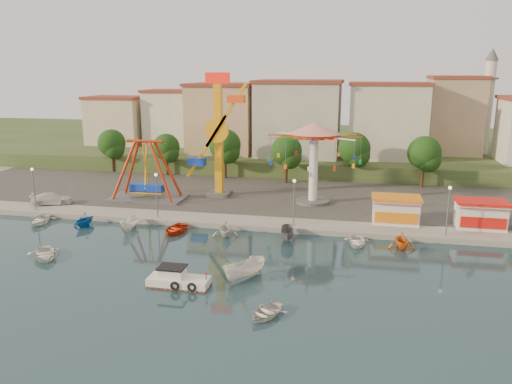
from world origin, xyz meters
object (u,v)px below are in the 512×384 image
(van, at_px, (52,199))
(wave_swinger, at_px, (314,145))
(kamikaze_tower, at_px, (220,138))
(cabin_motorboat, at_px, (178,281))
(rowboat_a, at_px, (45,254))
(pirate_ship_ride, at_px, (146,171))
(skiff, at_px, (245,270))

(van, bearing_deg, wave_swinger, -99.65)
(kamikaze_tower, height_order, wave_swinger, kamikaze_tower)
(wave_swinger, xyz_separation_m, cabin_motorboat, (-8.58, -26.71, -7.72))
(rowboat_a, height_order, van, van)
(kamikaze_tower, bearing_deg, pirate_ship_ride, -158.13)
(kamikaze_tower, xyz_separation_m, rowboat_a, (-10.58, -24.28, -8.10))
(kamikaze_tower, height_order, van, kamikaze_tower)
(rowboat_a, distance_m, van, 18.47)
(wave_swinger, bearing_deg, rowboat_a, -134.87)
(pirate_ship_ride, distance_m, van, 12.38)
(cabin_motorboat, distance_m, van, 30.87)
(skiff, bearing_deg, kamikaze_tower, 146.64)
(wave_swinger, relative_size, cabin_motorboat, 2.27)
(wave_swinger, bearing_deg, cabin_motorboat, -107.81)
(pirate_ship_ride, xyz_separation_m, skiff, (18.31, -21.62, -3.53))
(kamikaze_tower, xyz_separation_m, wave_swinger, (12.61, -0.98, -0.33))
(rowboat_a, xyz_separation_m, van, (-9.55, 15.78, 0.90))
(pirate_ship_ride, height_order, skiff, pirate_ship_ride)
(skiff, bearing_deg, rowboat_a, -146.22)
(kamikaze_tower, distance_m, rowboat_a, 27.69)
(wave_swinger, relative_size, skiff, 2.59)
(cabin_motorboat, bearing_deg, pirate_ship_ride, 118.56)
(pirate_ship_ride, relative_size, kamikaze_tower, 0.61)
(van, bearing_deg, skiff, -142.40)
(wave_swinger, bearing_deg, skiff, -98.07)
(pirate_ship_ride, height_order, cabin_motorboat, pirate_ship_ride)
(pirate_ship_ride, bearing_deg, van, -156.28)
(kamikaze_tower, bearing_deg, wave_swinger, -4.45)
(rowboat_a, bearing_deg, pirate_ship_ride, 47.40)
(cabin_motorboat, bearing_deg, skiff, 24.89)
(kamikaze_tower, distance_m, cabin_motorboat, 29.12)
(pirate_ship_ride, distance_m, rowboat_a, 21.03)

